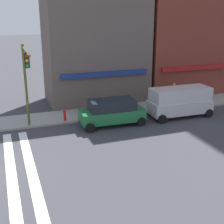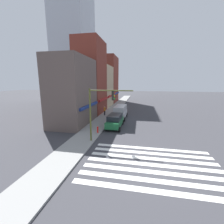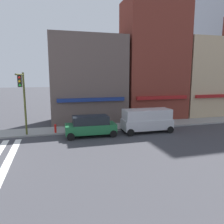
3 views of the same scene
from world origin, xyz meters
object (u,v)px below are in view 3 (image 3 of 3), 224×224
(pedestrian_orange_vest, at_px, (146,115))
(fire_hydrant, at_px, (55,128))
(suv_green, at_px, (91,126))
(van_silver, at_px, (147,120))
(traffic_signal, at_px, (23,94))

(pedestrian_orange_vest, bearing_deg, fire_hydrant, -47.14)
(suv_green, distance_m, fire_hydrant, 3.63)
(suv_green, height_order, van_silver, van_silver)
(pedestrian_orange_vest, bearing_deg, van_silver, 11.18)
(traffic_signal, bearing_deg, fire_hydrant, 22.40)
(traffic_signal, bearing_deg, suv_green, -6.03)
(van_silver, bearing_deg, fire_hydrant, 169.91)
(van_silver, xyz_separation_m, pedestrian_orange_vest, (1.39, 3.28, -0.21))
(traffic_signal, distance_m, suv_green, 6.59)
(suv_green, relative_size, fire_hydrant, 5.65)
(pedestrian_orange_vest, bearing_deg, suv_green, -31.13)
(suv_green, xyz_separation_m, pedestrian_orange_vest, (7.13, 3.28, 0.04))
(pedestrian_orange_vest, bearing_deg, traffic_signal, -44.21)
(suv_green, xyz_separation_m, van_silver, (5.74, -0.00, 0.25))
(suv_green, relative_size, van_silver, 0.95)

